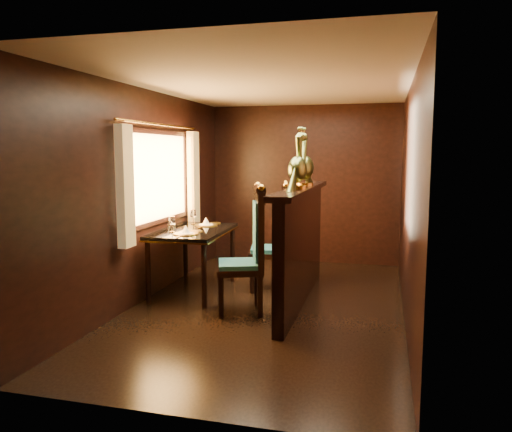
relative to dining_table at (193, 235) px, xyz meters
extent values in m
plane|color=black|center=(1.05, -0.36, -0.73)|extent=(5.00, 5.00, 0.00)
cube|color=black|center=(1.05, 2.14, 0.52)|extent=(3.00, 0.04, 2.50)
cube|color=black|center=(1.05, -2.86, 0.52)|extent=(3.00, 0.04, 2.50)
cube|color=black|center=(-0.45, -0.36, 0.52)|extent=(0.04, 5.00, 2.50)
cube|color=black|center=(2.55, -0.36, 0.52)|extent=(0.04, 5.00, 2.50)
cube|color=beige|center=(1.05, -0.36, 1.77)|extent=(3.00, 5.00, 0.04)
cube|color=#FFC672|center=(-0.44, -0.06, 0.72)|extent=(0.01, 1.70, 1.05)
cube|color=gold|center=(-0.35, -1.03, 0.67)|extent=(0.10, 0.22, 1.30)
cube|color=gold|center=(-0.35, 0.91, 0.67)|extent=(0.10, 0.22, 1.30)
cylinder|color=gold|center=(-0.37, -0.06, 1.37)|extent=(0.03, 2.20, 0.03)
cube|color=black|center=(1.38, -0.06, -0.08)|extent=(0.12, 2.60, 1.30)
cube|color=#3C3D1B|center=(1.31, -0.06, -0.03)|extent=(0.02, 2.20, 0.95)
cube|color=black|center=(1.38, -0.06, 0.60)|extent=(0.26, 2.70, 0.06)
cube|color=black|center=(0.00, 0.00, 0.05)|extent=(0.85, 1.36, 0.04)
cube|color=gold|center=(0.00, 0.00, 0.02)|extent=(0.87, 1.38, 0.02)
cylinder|color=black|center=(-0.31, -0.62, -0.36)|extent=(0.06, 0.06, 0.74)
cylinder|color=black|center=(0.37, -0.60, -0.36)|extent=(0.06, 0.06, 0.74)
cylinder|color=black|center=(-0.36, 0.59, -0.36)|extent=(0.06, 0.06, 0.74)
cylinder|color=black|center=(0.32, 0.61, -0.36)|extent=(0.06, 0.06, 0.74)
cylinder|color=#B97622|center=(0.05, -0.36, 0.08)|extent=(0.30, 0.30, 0.01)
cone|color=white|center=(0.05, -0.36, 0.13)|extent=(0.11, 0.11, 0.10)
cylinder|color=#B97622|center=(0.04, 0.36, 0.08)|extent=(0.30, 0.30, 0.01)
cone|color=white|center=(0.04, 0.36, 0.13)|extent=(0.11, 0.11, 0.10)
cylinder|color=silver|center=(-0.32, -0.03, 0.10)|extent=(0.03, 0.03, 0.06)
cylinder|color=silver|center=(-0.27, 0.02, 0.10)|extent=(0.03, 0.03, 0.06)
cube|color=black|center=(0.79, -0.62, -0.25)|extent=(0.64, 0.64, 0.07)
cube|color=#155960|center=(0.79, -0.62, -0.19)|extent=(0.58, 0.58, 0.05)
cube|color=#155960|center=(1.00, -0.54, 0.18)|extent=(0.17, 0.38, 0.65)
cube|color=black|center=(0.66, -0.88, -0.50)|extent=(0.05, 0.05, 0.45)
cube|color=black|center=(1.05, -0.74, -0.50)|extent=(0.05, 0.05, 0.45)
cube|color=black|center=(0.52, -0.49, -0.50)|extent=(0.05, 0.05, 0.45)
cube|color=black|center=(0.92, -0.35, -0.50)|extent=(0.05, 0.05, 0.45)
sphere|color=gold|center=(1.06, -0.74, 0.66)|extent=(0.08, 0.08, 0.08)
sphere|color=gold|center=(0.93, -0.35, 0.66)|extent=(0.08, 0.08, 0.08)
cube|color=black|center=(0.89, 0.36, -0.26)|extent=(0.58, 0.58, 0.06)
cube|color=#155960|center=(0.89, 0.36, -0.20)|extent=(0.52, 0.52, 0.05)
cube|color=#155960|center=(1.10, 0.40, 0.16)|extent=(0.11, 0.39, 0.63)
cube|color=black|center=(0.73, 0.12, -0.51)|extent=(0.05, 0.05, 0.44)
cube|color=black|center=(1.13, 0.20, -0.51)|extent=(0.05, 0.05, 0.44)
cube|color=black|center=(0.65, 0.52, -0.51)|extent=(0.05, 0.05, 0.44)
cube|color=black|center=(1.05, 0.60, -0.51)|extent=(0.05, 0.05, 0.44)
sphere|color=gold|center=(1.14, 0.20, 0.64)|extent=(0.08, 0.08, 0.08)
sphere|color=gold|center=(1.06, 0.60, 0.64)|extent=(0.08, 0.08, 0.08)
camera|label=1|loc=(2.32, -5.77, 1.03)|focal=35.00mm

